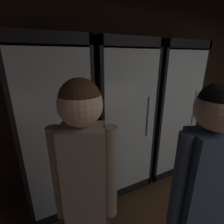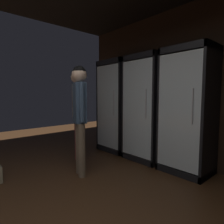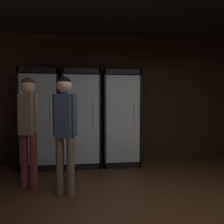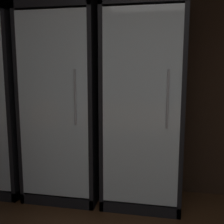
{
  "view_description": "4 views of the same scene",
  "coord_description": "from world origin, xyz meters",
  "px_view_note": "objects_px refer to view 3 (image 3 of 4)",
  "views": [
    {
      "loc": [
        -2.11,
        0.9,
        1.78
      ],
      "look_at": [
        -1.28,
        2.63,
        1.13
      ],
      "focal_mm": 26.14,
      "sensor_mm": 36.0,
      "label": 1
    },
    {
      "loc": [
        1.14,
        -0.21,
        1.25
      ],
      "look_at": [
        -1.8,
        2.4,
        0.89
      ],
      "focal_mm": 30.64,
      "sensor_mm": 36.0,
      "label": 2
    },
    {
      "loc": [
        -1.02,
        -1.53,
        1.3
      ],
      "look_at": [
        -0.51,
        2.67,
        1.13
      ],
      "focal_mm": 32.24,
      "sensor_mm": 36.0,
      "label": 3
    },
    {
      "loc": [
        -0.1,
        0.01,
        1.36
      ],
      "look_at": [
        -0.6,
        2.52,
        0.94
      ],
      "focal_mm": 44.57,
      "sensor_mm": 36.0,
      "label": 4
    }
  ],
  "objects_px": {
    "shopper_near": "(28,120)",
    "cooler_center": "(120,119)",
    "shopper_far": "(65,122)",
    "cooler_left": "(82,119)",
    "cooler_far_left": "(42,120)"
  },
  "relations": [
    {
      "from": "shopper_near",
      "to": "shopper_far",
      "type": "height_order",
      "value": "shopper_near"
    },
    {
      "from": "cooler_center",
      "to": "shopper_far",
      "type": "relative_size",
      "value": 1.18
    },
    {
      "from": "shopper_near",
      "to": "shopper_far",
      "type": "bearing_deg",
      "value": -28.59
    },
    {
      "from": "cooler_left",
      "to": "shopper_near",
      "type": "bearing_deg",
      "value": -126.05
    },
    {
      "from": "cooler_left",
      "to": "cooler_center",
      "type": "relative_size",
      "value": 1.0
    },
    {
      "from": "shopper_near",
      "to": "shopper_far",
      "type": "distance_m",
      "value": 0.66
    },
    {
      "from": "cooler_far_left",
      "to": "shopper_near",
      "type": "bearing_deg",
      "value": -88.38
    },
    {
      "from": "shopper_near",
      "to": "cooler_center",
      "type": "bearing_deg",
      "value": 33.97
    },
    {
      "from": "cooler_far_left",
      "to": "shopper_near",
      "type": "height_order",
      "value": "cooler_far_left"
    },
    {
      "from": "cooler_far_left",
      "to": "shopper_far",
      "type": "height_order",
      "value": "cooler_far_left"
    },
    {
      "from": "cooler_far_left",
      "to": "shopper_near",
      "type": "xyz_separation_m",
      "value": [
        0.03,
        -1.08,
        0.08
      ]
    },
    {
      "from": "cooler_far_left",
      "to": "shopper_far",
      "type": "xyz_separation_m",
      "value": [
        0.61,
        -1.39,
        0.07
      ]
    },
    {
      "from": "cooler_far_left",
      "to": "cooler_left",
      "type": "relative_size",
      "value": 1.0
    },
    {
      "from": "cooler_left",
      "to": "shopper_far",
      "type": "xyz_separation_m",
      "value": [
        -0.21,
        -1.39,
        0.06
      ]
    },
    {
      "from": "cooler_left",
      "to": "shopper_near",
      "type": "height_order",
      "value": "cooler_left"
    }
  ]
}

